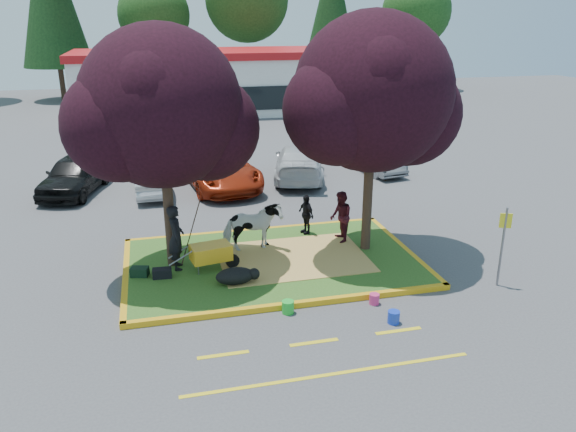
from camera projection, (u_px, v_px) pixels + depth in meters
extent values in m
plane|color=#424244|center=(273.00, 265.00, 16.14)|extent=(90.00, 90.00, 0.00)
cube|color=#2D571B|center=(273.00, 262.00, 16.11)|extent=(8.00, 5.00, 0.15)
cube|color=gold|center=(295.00, 305.00, 13.75)|extent=(8.30, 0.16, 0.15)
cube|color=gold|center=(256.00, 231.00, 18.47)|extent=(8.30, 0.16, 0.15)
cube|color=gold|center=(126.00, 277.00, 15.19)|extent=(0.16, 5.30, 0.15)
cube|color=gold|center=(404.00, 249.00, 17.03)|extent=(0.16, 5.30, 0.15)
cube|color=tan|center=(293.00, 258.00, 16.22)|extent=(4.20, 3.00, 0.01)
cylinder|color=black|center=(168.00, 205.00, 15.22)|extent=(0.28, 0.28, 3.53)
sphere|color=black|center=(161.00, 107.00, 14.33)|extent=(4.20, 4.20, 4.20)
sphere|color=black|center=(207.00, 128.00, 14.99)|extent=(2.86, 2.86, 2.86)
sphere|color=black|center=(119.00, 125.00, 13.95)|extent=(2.86, 2.86, 2.86)
cylinder|color=black|center=(368.00, 189.00, 16.30)|extent=(0.28, 0.28, 3.70)
sphere|color=black|center=(373.00, 92.00, 15.37)|extent=(4.40, 4.40, 4.40)
sphere|color=black|center=(409.00, 114.00, 16.04)|extent=(2.99, 2.99, 2.99)
sphere|color=black|center=(338.00, 110.00, 14.98)|extent=(2.99, 2.99, 2.99)
cube|color=yellow|center=(223.00, 355.00, 11.84)|extent=(1.10, 0.12, 0.01)
cube|color=yellow|center=(314.00, 342.00, 12.30)|extent=(1.10, 0.12, 0.01)
cube|color=yellow|center=(398.00, 331.00, 12.75)|extent=(1.10, 0.12, 0.01)
cube|color=yellow|center=(331.00, 374.00, 11.20)|extent=(6.00, 0.10, 0.01)
cube|color=silver|center=(218.00, 84.00, 41.50)|extent=(20.00, 8.00, 4.00)
cube|color=#AD1215|center=(216.00, 54.00, 40.78)|extent=(20.40, 8.40, 0.50)
cube|color=black|center=(225.00, 99.00, 38.00)|extent=(19.00, 0.10, 1.60)
cylinder|color=black|center=(61.00, 76.00, 47.03)|extent=(0.44, 0.44, 3.92)
cylinder|color=black|center=(159.00, 77.00, 50.35)|extent=(0.44, 0.44, 3.08)
sphere|color=#143811|center=(154.00, 15.00, 48.57)|extent=(6.16, 6.16, 6.16)
cylinder|color=black|center=(248.00, 73.00, 51.15)|extent=(0.44, 0.44, 3.64)
sphere|color=#143811|center=(247.00, 0.00, 49.04)|extent=(7.28, 7.28, 7.28)
cylinder|color=black|center=(330.00, 71.00, 53.44)|extent=(0.44, 0.44, 3.50)
cone|color=black|center=(332.00, 4.00, 51.41)|extent=(5.00, 5.00, 10.62)
cylinder|color=black|center=(412.00, 72.00, 54.38)|extent=(0.44, 0.44, 3.22)
sphere|color=#143811|center=(416.00, 11.00, 52.52)|extent=(6.44, 6.44, 6.44)
imported|color=silver|center=(252.00, 227.00, 16.53)|extent=(1.77, 0.91, 1.45)
ellipsoid|color=black|center=(235.00, 276.00, 14.59)|extent=(1.05, 0.64, 0.44)
imported|color=black|center=(176.00, 237.00, 15.28)|extent=(0.45, 0.67, 1.82)
imported|color=#41121A|center=(341.00, 217.00, 17.17)|extent=(0.66, 0.82, 1.59)
imported|color=black|center=(306.00, 214.00, 17.88)|extent=(0.53, 0.81, 1.28)
cylinder|color=black|center=(233.00, 261.00, 15.55)|extent=(0.39, 0.14, 0.39)
cylinder|color=slate|center=(198.00, 270.00, 15.13)|extent=(0.04, 0.04, 0.28)
cylinder|color=slate|center=(197.00, 263.00, 15.56)|extent=(0.04, 0.04, 0.28)
cube|color=gold|center=(211.00, 252.00, 15.31)|extent=(1.17, 0.83, 0.43)
cylinder|color=slate|center=(181.00, 258.00, 14.90)|extent=(0.69, 0.16, 0.35)
cylinder|color=slate|center=(180.00, 251.00, 15.33)|extent=(0.69, 0.16, 0.35)
cube|color=black|center=(162.00, 273.00, 14.97)|extent=(0.51, 0.30, 0.25)
cube|color=black|center=(140.00, 272.00, 15.06)|extent=(0.52, 0.40, 0.25)
cylinder|color=slate|center=(502.00, 247.00, 14.55)|extent=(0.06, 0.06, 2.18)
cube|color=yellow|center=(506.00, 221.00, 14.30)|extent=(0.29, 0.14, 0.39)
cylinder|color=green|center=(288.00, 307.00, 13.47)|extent=(0.32, 0.32, 0.32)
cylinder|color=#D62F6E|center=(374.00, 299.00, 13.90)|extent=(0.29, 0.29, 0.27)
cylinder|color=#1736BF|center=(394.00, 317.00, 13.03)|extent=(0.37, 0.37, 0.30)
imported|color=black|center=(74.00, 174.00, 22.44)|extent=(2.91, 4.78, 1.52)
imported|color=#B0B4B9|center=(152.00, 178.00, 22.44)|extent=(1.37, 3.76, 1.23)
imported|color=#96240C|center=(219.00, 168.00, 23.30)|extent=(3.26, 5.87, 1.55)
imported|color=silver|center=(299.00, 162.00, 24.45)|extent=(3.34, 5.46, 1.48)
imported|color=slate|center=(375.00, 159.00, 25.52)|extent=(1.87, 3.81, 1.20)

